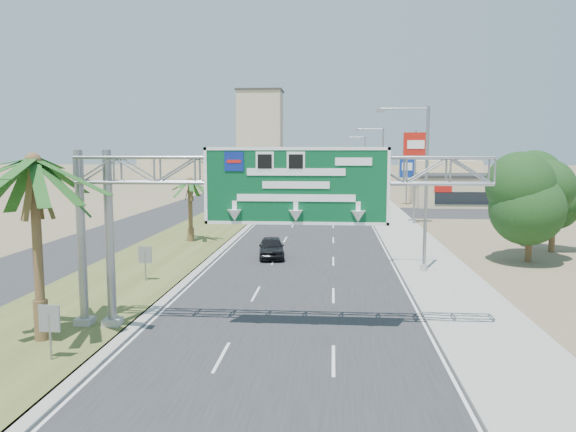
# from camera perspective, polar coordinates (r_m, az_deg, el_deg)

# --- Properties ---
(road) EXTENTS (12.00, 300.00, 0.02)m
(road) POSITION_cam_1_polar(r_m,az_deg,el_deg) (122.33, 3.67, 3.12)
(road) COLOR #28282B
(road) RESTS_ON ground
(sidewalk_right) EXTENTS (4.00, 300.00, 0.10)m
(sidewalk_right) POSITION_cam_1_polar(r_m,az_deg,el_deg) (122.49, 7.66, 3.10)
(sidewalk_right) COLOR #9E9B93
(sidewalk_right) RESTS_ON ground
(median_grass) EXTENTS (7.00, 300.00, 0.12)m
(median_grass) POSITION_cam_1_polar(r_m,az_deg,el_deg) (122.89, -1.00, 3.17)
(median_grass) COLOR #4C5525
(median_grass) RESTS_ON ground
(opposing_road) EXTENTS (8.00, 300.00, 0.02)m
(opposing_road) POSITION_cam_1_polar(r_m,az_deg,el_deg) (123.77, -4.23, 3.16)
(opposing_road) COLOR #28282B
(opposing_road) RESTS_ON ground
(sign_gantry) EXTENTS (16.75, 1.24, 7.50)m
(sign_gantry) POSITION_cam_1_polar(r_m,az_deg,el_deg) (22.26, -3.14, 3.28)
(sign_gantry) COLOR gray
(sign_gantry) RESTS_ON ground
(palm_near) EXTENTS (5.70, 5.70, 8.35)m
(palm_near) POSITION_cam_1_polar(r_m,az_deg,el_deg) (22.97, -24.48, 4.99)
(palm_near) COLOR brown
(palm_near) RESTS_ON ground
(palm_row_b) EXTENTS (3.99, 3.99, 5.95)m
(palm_row_b) POSITION_cam_1_polar(r_m,az_deg,el_deg) (45.62, -9.95, 3.41)
(palm_row_b) COLOR brown
(palm_row_b) RESTS_ON ground
(palm_row_c) EXTENTS (3.99, 3.99, 6.75)m
(palm_row_c) POSITION_cam_1_polar(r_m,az_deg,el_deg) (61.20, -6.21, 4.97)
(palm_row_c) COLOR brown
(palm_row_c) RESTS_ON ground
(palm_row_d) EXTENTS (3.99, 3.99, 5.45)m
(palm_row_d) POSITION_cam_1_polar(r_m,az_deg,el_deg) (78.98, -3.75, 4.44)
(palm_row_d) COLOR brown
(palm_row_d) RESTS_ON ground
(palm_row_e) EXTENTS (3.99, 3.99, 6.15)m
(palm_row_e) POSITION_cam_1_polar(r_m,az_deg,el_deg) (97.79, -2.14, 5.25)
(palm_row_e) COLOR brown
(palm_row_e) RESTS_ON ground
(palm_row_f) EXTENTS (3.99, 3.99, 5.75)m
(palm_row_f) POSITION_cam_1_polar(r_m,az_deg,el_deg) (122.66, -0.77, 5.34)
(palm_row_f) COLOR brown
(palm_row_f) RESTS_ON ground
(streetlight_near) EXTENTS (3.27, 0.44, 10.00)m
(streetlight_near) POSITION_cam_1_polar(r_m,az_deg,el_deg) (34.62, 13.51, 2.02)
(streetlight_near) COLOR gray
(streetlight_near) RESTS_ON ground
(streetlight_mid) EXTENTS (3.27, 0.44, 10.00)m
(streetlight_mid) POSITION_cam_1_polar(r_m,az_deg,el_deg) (64.38, 9.39, 4.13)
(streetlight_mid) COLOR gray
(streetlight_mid) RESTS_ON ground
(streetlight_far) EXTENTS (3.27, 0.44, 10.00)m
(streetlight_far) POSITION_cam_1_polar(r_m,az_deg,el_deg) (100.28, 7.68, 5.00)
(streetlight_far) COLOR gray
(streetlight_far) RESTS_ON ground
(signal_mast) EXTENTS (10.28, 0.71, 8.00)m
(signal_mast) POSITION_cam_1_polar(r_m,az_deg,el_deg) (84.17, 6.81, 4.83)
(signal_mast) COLOR gray
(signal_mast) RESTS_ON ground
(store_building) EXTENTS (18.00, 10.00, 4.00)m
(store_building) POSITION_cam_1_polar(r_m,az_deg,el_deg) (80.81, 18.97, 2.43)
(store_building) COLOR #C6B586
(store_building) RESTS_ON ground
(oak_near) EXTENTS (4.50, 4.50, 6.80)m
(oak_near) POSITION_cam_1_polar(r_m,az_deg,el_deg) (40.38, 23.48, 2.05)
(oak_near) COLOR brown
(oak_near) RESTS_ON ground
(oak_far) EXTENTS (3.50, 3.50, 5.60)m
(oak_far) POSITION_cam_1_polar(r_m,az_deg,el_deg) (45.20, 25.41, 1.48)
(oak_far) COLOR brown
(oak_far) RESTS_ON ground
(median_signback_a) EXTENTS (0.75, 0.08, 2.08)m
(median_signback_a) POSITION_cam_1_polar(r_m,az_deg,el_deg) (21.37, -23.07, -9.94)
(median_signback_a) COLOR gray
(median_signback_a) RESTS_ON ground
(median_signback_b) EXTENTS (0.75, 0.08, 2.08)m
(median_signback_b) POSITION_cam_1_polar(r_m,az_deg,el_deg) (32.39, -14.31, -4.09)
(median_signback_b) COLOR gray
(median_signback_b) RESTS_ON ground
(tower_distant) EXTENTS (20.00, 16.00, 35.00)m
(tower_distant) POSITION_cam_1_polar(r_m,az_deg,el_deg) (264.48, -2.83, 8.76)
(tower_distant) COLOR tan
(tower_distant) RESTS_ON ground
(building_distant_left) EXTENTS (24.00, 14.00, 6.00)m
(building_distant_left) POSITION_cam_1_polar(r_m,az_deg,el_deg) (178.43, -10.71, 5.06)
(building_distant_left) COLOR #C6B586
(building_distant_left) RESTS_ON ground
(building_distant_right) EXTENTS (20.00, 12.00, 5.00)m
(building_distant_right) POSITION_cam_1_polar(r_m,az_deg,el_deg) (154.74, 15.08, 4.55)
(building_distant_right) COLOR #C6B586
(building_distant_right) RESTS_ON ground
(car_left_lane) EXTENTS (2.22, 4.41, 1.44)m
(car_left_lane) POSITION_cam_1_polar(r_m,az_deg,el_deg) (38.86, -1.70, -3.23)
(car_left_lane) COLOR black
(car_left_lane) RESTS_ON ground
(car_mid_lane) EXTENTS (1.89, 4.38, 1.40)m
(car_mid_lane) POSITION_cam_1_polar(r_m,az_deg,el_deg) (76.25, 4.24, 1.56)
(car_mid_lane) COLOR #6B090C
(car_mid_lane) RESTS_ON ground
(car_right_lane) EXTENTS (2.70, 5.37, 1.46)m
(car_right_lane) POSITION_cam_1_polar(r_m,az_deg,el_deg) (81.06, 5.66, 1.86)
(car_right_lane) COLOR gray
(car_right_lane) RESTS_ON ground
(car_far) EXTENTS (2.52, 5.11, 1.43)m
(car_far) POSITION_cam_1_polar(r_m,az_deg,el_deg) (90.90, 0.33, 2.39)
(car_far) COLOR black
(car_far) RESTS_ON ground
(pole_sign_red_near) EXTENTS (2.41, 0.45, 9.43)m
(pole_sign_red_near) POSITION_cam_1_polar(r_m,az_deg,el_deg) (57.75, 12.82, 6.52)
(pole_sign_red_near) COLOR gray
(pole_sign_red_near) RESTS_ON ground
(pole_sign_blue) EXTENTS (2.01, 0.40, 6.97)m
(pole_sign_blue) POSITION_cam_1_polar(r_m,az_deg,el_deg) (79.18, 11.99, 4.77)
(pole_sign_blue) COLOR gray
(pole_sign_blue) RESTS_ON ground
(pole_sign_red_far) EXTENTS (2.21, 0.40, 8.09)m
(pole_sign_red_far) POSITION_cam_1_polar(r_m,az_deg,el_deg) (91.18, 9.08, 5.88)
(pole_sign_red_far) COLOR gray
(pole_sign_red_far) RESTS_ON ground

